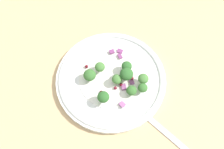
{
  "coord_description": "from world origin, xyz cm",
  "views": [
    {
      "loc": [
        21.85,
        19.8,
        59.97
      ],
      "look_at": [
        -0.39,
        1.85,
        2.7
      ],
      "focal_mm": 45.58,
      "sensor_mm": 36.0,
      "label": 1
    }
  ],
  "objects_px": {
    "broccoli_floret_1": "(103,97)",
    "fork": "(164,131)",
    "plate": "(112,78)",
    "broccoli_floret_2": "(143,79)",
    "broccoli_floret_0": "(90,75)"
  },
  "relations": [
    {
      "from": "broccoli_floret_1",
      "to": "fork",
      "type": "relative_size",
      "value": 0.14
    },
    {
      "from": "broccoli_floret_1",
      "to": "fork",
      "type": "height_order",
      "value": "broccoli_floret_1"
    },
    {
      "from": "broccoli_floret_0",
      "to": "broccoli_floret_2",
      "type": "xyz_separation_m",
      "value": [
        -0.07,
        0.1,
        0.0
      ]
    },
    {
      "from": "plate",
      "to": "broccoli_floret_2",
      "type": "bearing_deg",
      "value": 117.66
    },
    {
      "from": "broccoli_floret_1",
      "to": "broccoli_floret_2",
      "type": "relative_size",
      "value": 1.11
    },
    {
      "from": "broccoli_floret_1",
      "to": "broccoli_floret_2",
      "type": "xyz_separation_m",
      "value": [
        -0.09,
        0.04,
        -0.0
      ]
    },
    {
      "from": "plate",
      "to": "broccoli_floret_2",
      "type": "relative_size",
      "value": 10.61
    },
    {
      "from": "fork",
      "to": "broccoli_floret_1",
      "type": "bearing_deg",
      "value": -77.59
    },
    {
      "from": "broccoli_floret_1",
      "to": "fork",
      "type": "bearing_deg",
      "value": 102.41
    },
    {
      "from": "broccoli_floret_0",
      "to": "fork",
      "type": "relative_size",
      "value": 0.15
    },
    {
      "from": "broccoli_floret_0",
      "to": "fork",
      "type": "bearing_deg",
      "value": 92.52
    },
    {
      "from": "broccoli_floret_2",
      "to": "fork",
      "type": "distance_m",
      "value": 0.12
    },
    {
      "from": "broccoli_floret_0",
      "to": "broccoli_floret_1",
      "type": "xyz_separation_m",
      "value": [
        0.02,
        0.06,
        0.0
      ]
    },
    {
      "from": "plate",
      "to": "broccoli_floret_2",
      "type": "height_order",
      "value": "broccoli_floret_2"
    },
    {
      "from": "plate",
      "to": "fork",
      "type": "distance_m",
      "value": 0.17
    }
  ]
}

